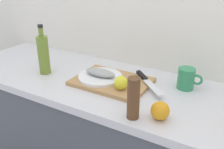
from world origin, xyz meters
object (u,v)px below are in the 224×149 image
white_plate (100,77)px  coffee_mug_0 (186,79)px  fish_fillet (100,72)px  lemon_0 (121,83)px  chef_knife (146,80)px  cutting_board (112,81)px  pepper_mill (133,98)px  olive_oil_bottle (43,54)px

white_plate → coffee_mug_0: bearing=19.6°
fish_fillet → lemon_0: 0.17m
lemon_0 → coffee_mug_0: (0.26, 0.21, 0.00)m
chef_knife → lemon_0: 0.16m
white_plate → coffee_mug_0: (0.42, 0.15, 0.03)m
white_plate → coffee_mug_0: coffee_mug_0 is taller
cutting_board → pepper_mill: bearing=-45.2°
cutting_board → coffee_mug_0: coffee_mug_0 is taller
white_plate → lemon_0: 0.17m
fish_fillet → olive_oil_bottle: size_ratio=0.63×
lemon_0 → fish_fillet: bearing=159.8°
white_plate → lemon_0: bearing=-20.2°
chef_knife → pepper_mill: (0.08, -0.31, 0.06)m
chef_knife → olive_oil_bottle: bearing=-121.7°
coffee_mug_0 → pepper_mill: (-0.12, -0.38, 0.04)m
olive_oil_bottle → cutting_board: bearing=10.8°
chef_knife → coffee_mug_0: (0.19, 0.06, 0.03)m
cutting_board → olive_oil_bottle: olive_oil_bottle is taller
white_plate → fish_fillet: fish_fillet is taller
cutting_board → pepper_mill: (0.24, -0.24, 0.08)m
fish_fillet → pepper_mill: size_ratio=0.99×
chef_knife → cutting_board: bearing=-112.5°
cutting_board → fish_fillet: bearing=-167.6°
white_plate → pepper_mill: bearing=-36.7°
white_plate → lemon_0: (0.16, -0.06, 0.03)m
lemon_0 → coffee_mug_0: size_ratio=0.54×
chef_knife → coffee_mug_0: 0.21m
white_plate → chef_knife: chef_knife is taller
cutting_board → white_plate: bearing=-167.6°
olive_oil_bottle → chef_knife: bearing=14.7°
coffee_mug_0 → pepper_mill: size_ratio=0.69×
cutting_board → white_plate: white_plate is taller
coffee_mug_0 → pepper_mill: bearing=-107.3°
cutting_board → fish_fillet: size_ratio=2.22×
fish_fillet → cutting_board: bearing=12.4°
cutting_board → chef_knife: size_ratio=1.72×
white_plate → olive_oil_bottle: size_ratio=0.84×
pepper_mill → white_plate: bearing=143.3°
cutting_board → white_plate: (-0.06, -0.01, 0.02)m
white_plate → pepper_mill: size_ratio=1.32×
coffee_mug_0 → olive_oil_bottle: bearing=-164.4°
white_plate → cutting_board: bearing=12.4°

